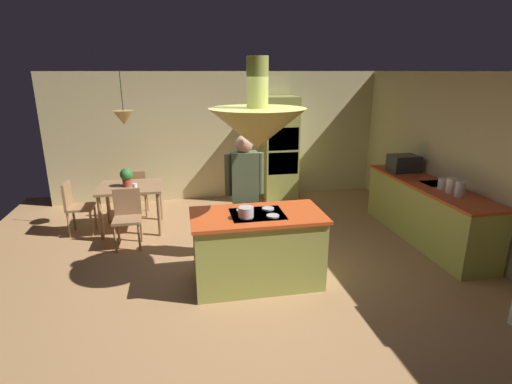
# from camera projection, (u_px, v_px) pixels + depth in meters

# --- Properties ---
(ground) EXTENTS (8.16, 8.16, 0.00)m
(ground) POSITION_uv_depth(u_px,v_px,m) (254.00, 274.00, 5.22)
(ground) COLOR #AD7F51
(wall_back) EXTENTS (6.80, 0.10, 2.55)m
(wall_back) POSITION_uv_depth(u_px,v_px,m) (223.00, 136.00, 8.08)
(wall_back) COLOR beige
(wall_back) RESTS_ON ground
(wall_right) EXTENTS (0.10, 7.20, 2.55)m
(wall_right) POSITION_uv_depth(u_px,v_px,m) (467.00, 162.00, 5.81)
(wall_right) COLOR beige
(wall_right) RESTS_ON ground
(kitchen_island) EXTENTS (1.60, 0.85, 0.93)m
(kitchen_island) POSITION_uv_depth(u_px,v_px,m) (257.00, 248.00, 4.89)
(kitchen_island) COLOR #A0A84C
(kitchen_island) RESTS_ON ground
(counter_run_right) EXTENTS (0.73, 2.64, 0.91)m
(counter_run_right) POSITION_uv_depth(u_px,v_px,m) (427.00, 211.00, 6.16)
(counter_run_right) COLOR #A0A84C
(counter_run_right) RESTS_ON ground
(oven_tower) EXTENTS (0.66, 0.62, 2.08)m
(oven_tower) POSITION_uv_depth(u_px,v_px,m) (280.00, 149.00, 7.97)
(oven_tower) COLOR #A0A84C
(oven_tower) RESTS_ON ground
(dining_table) EXTENTS (1.01, 0.84, 0.76)m
(dining_table) POSITION_uv_depth(u_px,v_px,m) (131.00, 192.00, 6.50)
(dining_table) COLOR #9F734C
(dining_table) RESTS_ON ground
(person_at_island) EXTENTS (0.53, 0.23, 1.76)m
(person_at_island) POSITION_uv_depth(u_px,v_px,m) (244.00, 190.00, 5.37)
(person_at_island) COLOR tan
(person_at_island) RESTS_ON ground
(range_hood) EXTENTS (1.10, 1.10, 1.00)m
(range_hood) POSITION_uv_depth(u_px,v_px,m) (257.00, 126.00, 4.45)
(range_hood) COLOR #A0A84C
(pendant_light_over_table) EXTENTS (0.32, 0.32, 0.82)m
(pendant_light_over_table) POSITION_uv_depth(u_px,v_px,m) (124.00, 118.00, 6.14)
(pendant_light_over_table) COLOR #E0B266
(chair_facing_island) EXTENTS (0.40, 0.40, 0.87)m
(chair_facing_island) POSITION_uv_depth(u_px,v_px,m) (127.00, 214.00, 5.94)
(chair_facing_island) COLOR #9F734C
(chair_facing_island) RESTS_ON ground
(chair_by_back_wall) EXTENTS (0.40, 0.40, 0.87)m
(chair_by_back_wall) POSITION_uv_depth(u_px,v_px,m) (136.00, 190.00, 7.15)
(chair_by_back_wall) COLOR #9F734C
(chair_by_back_wall) RESTS_ON ground
(chair_at_corner) EXTENTS (0.40, 0.40, 0.87)m
(chair_at_corner) POSITION_uv_depth(u_px,v_px,m) (75.00, 204.00, 6.38)
(chair_at_corner) COLOR #9F734C
(chair_at_corner) RESTS_ON ground
(potted_plant_on_table) EXTENTS (0.20, 0.20, 0.30)m
(potted_plant_on_table) POSITION_uv_depth(u_px,v_px,m) (126.00, 176.00, 6.38)
(potted_plant_on_table) COLOR #99382D
(potted_plant_on_table) RESTS_ON dining_table
(cup_on_table) EXTENTS (0.07, 0.07, 0.09)m
(cup_on_table) POSITION_uv_depth(u_px,v_px,m) (135.00, 186.00, 6.27)
(cup_on_table) COLOR white
(cup_on_table) RESTS_ON dining_table
(canister_flour) EXTENTS (0.12, 0.12, 0.21)m
(canister_flour) POSITION_uv_depth(u_px,v_px,m) (460.00, 189.00, 5.39)
(canister_flour) COLOR silver
(canister_flour) RESTS_ON counter_run_right
(canister_sugar) EXTENTS (0.14, 0.14, 0.21)m
(canister_sugar) POSITION_uv_depth(u_px,v_px,m) (451.00, 186.00, 5.56)
(canister_sugar) COLOR silver
(canister_sugar) RESTS_ON counter_run_right
(canister_tea) EXTENTS (0.13, 0.13, 0.16)m
(canister_tea) POSITION_uv_depth(u_px,v_px,m) (443.00, 184.00, 5.73)
(canister_tea) COLOR silver
(canister_tea) RESTS_ON counter_run_right
(microwave_on_counter) EXTENTS (0.46, 0.36, 0.28)m
(microwave_on_counter) POSITION_uv_depth(u_px,v_px,m) (403.00, 163.00, 6.72)
(microwave_on_counter) COLOR #232326
(microwave_on_counter) RESTS_ON counter_run_right
(cooking_pot_on_cooktop) EXTENTS (0.18, 0.18, 0.12)m
(cooking_pot_on_cooktop) POSITION_uv_depth(u_px,v_px,m) (246.00, 212.00, 4.59)
(cooking_pot_on_cooktop) COLOR #B2B2B7
(cooking_pot_on_cooktop) RESTS_ON kitchen_island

